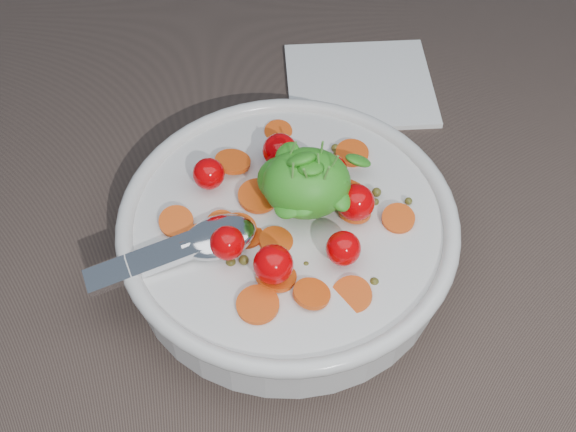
{
  "coord_description": "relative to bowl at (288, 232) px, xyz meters",
  "views": [
    {
      "loc": [
        -0.05,
        -0.34,
        0.53
      ],
      "look_at": [
        -0.02,
        0.03,
        0.06
      ],
      "focal_mm": 45.0,
      "sensor_mm": 36.0,
      "label": 1
    }
  ],
  "objects": [
    {
      "name": "bowl",
      "position": [
        0.0,
        0.0,
        0.0
      ],
      "size": [
        0.31,
        0.28,
        0.12
      ],
      "color": "silver",
      "rests_on": "ground"
    },
    {
      "name": "ground",
      "position": [
        0.02,
        -0.03,
        -0.03
      ],
      "size": [
        6.0,
        6.0,
        0.0
      ],
      "primitive_type": "plane",
      "color": "brown",
      "rests_on": "ground"
    },
    {
      "name": "napkin",
      "position": [
        0.09,
        0.21,
        -0.03
      ],
      "size": [
        0.15,
        0.14,
        0.01
      ],
      "primitive_type": "cube",
      "rotation": [
        0.0,
        0.0,
        -0.01
      ],
      "color": "white",
      "rests_on": "ground"
    }
  ]
}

